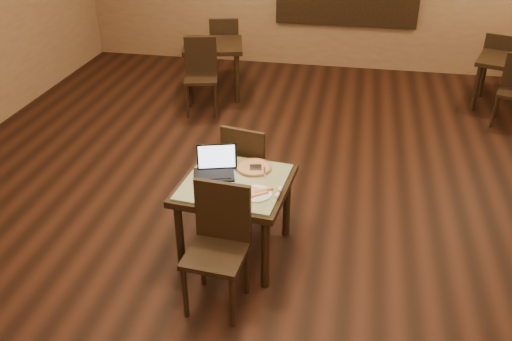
% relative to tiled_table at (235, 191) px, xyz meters
% --- Properties ---
extents(ground, '(10.00, 10.00, 0.00)m').
position_rel_tiled_table_xyz_m(ground, '(0.18, 0.39, -0.66)').
color(ground, black).
rests_on(ground, ground).
extents(tiled_table, '(1.00, 1.00, 0.76)m').
position_rel_tiled_table_xyz_m(tiled_table, '(0.00, 0.00, 0.00)').
color(tiled_table, black).
rests_on(tiled_table, ground).
extents(chair_main_near, '(0.49, 0.49, 1.04)m').
position_rel_tiled_table_xyz_m(chair_main_near, '(0.01, -0.61, -0.07)').
color(chair_main_near, black).
rests_on(chair_main_near, ground).
extents(chair_main_far, '(0.52, 0.52, 1.01)m').
position_rel_tiled_table_xyz_m(chair_main_far, '(-0.02, 0.61, -0.09)').
color(chair_main_far, black).
rests_on(chair_main_far, ground).
extents(laptop, '(0.41, 0.37, 0.24)m').
position_rel_tiled_table_xyz_m(laptop, '(-0.20, 0.11, 0.17)').
color(laptop, black).
rests_on(laptop, tiled_table).
extents(plate, '(0.26, 0.26, 0.01)m').
position_rel_tiled_table_xyz_m(plate, '(0.22, -0.18, 0.11)').
color(plate, white).
rests_on(plate, tiled_table).
extents(pizza_slice, '(0.30, 0.30, 0.02)m').
position_rel_tiled_table_xyz_m(pizza_slice, '(0.22, -0.18, 0.13)').
color(pizza_slice, beige).
rests_on(pizza_slice, plate).
extents(pizza_pan, '(0.33, 0.33, 0.01)m').
position_rel_tiled_table_xyz_m(pizza_pan, '(0.12, 0.24, 0.11)').
color(pizza_pan, silver).
rests_on(pizza_pan, tiled_table).
extents(pizza_whole, '(0.31, 0.31, 0.02)m').
position_rel_tiled_table_xyz_m(pizza_whole, '(0.12, 0.24, 0.12)').
color(pizza_whole, beige).
rests_on(pizza_whole, pizza_pan).
extents(spatula, '(0.16, 0.27, 0.01)m').
position_rel_tiled_table_xyz_m(spatula, '(0.14, 0.22, 0.13)').
color(spatula, silver).
rests_on(spatula, pizza_whole).
extents(napkin_roll, '(0.05, 0.15, 0.04)m').
position_rel_tiled_table_xyz_m(napkin_roll, '(0.40, -0.14, 0.12)').
color(napkin_roll, white).
rests_on(napkin_roll, tiled_table).
extents(other_table_a, '(0.98, 0.98, 0.73)m').
position_rel_tiled_table_xyz_m(other_table_a, '(3.03, 4.03, -0.06)').
color(other_table_a, black).
rests_on(other_table_a, ground).
extents(other_table_a_chair_far, '(0.52, 0.52, 0.94)m').
position_rel_tiled_table_xyz_m(other_table_a_chair_far, '(3.01, 4.58, -0.13)').
color(other_table_a_chair_far, black).
rests_on(other_table_a_chair_far, ground).
extents(other_table_b, '(1.03, 1.03, 0.80)m').
position_rel_tiled_table_xyz_m(other_table_b, '(-1.18, 3.73, 0.01)').
color(other_table_b, black).
rests_on(other_table_b, ground).
extents(other_table_b_chair_near, '(0.54, 0.54, 1.04)m').
position_rel_tiled_table_xyz_m(other_table_b_chair_near, '(-1.20, 3.12, -0.07)').
color(other_table_b_chair_near, black).
rests_on(other_table_b_chair_near, ground).
extents(other_table_b_chair_far, '(0.54, 0.54, 1.04)m').
position_rel_tiled_table_xyz_m(other_table_b_chair_far, '(-1.16, 4.34, -0.07)').
color(other_table_b_chair_far, black).
rests_on(other_table_b_chair_far, ground).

